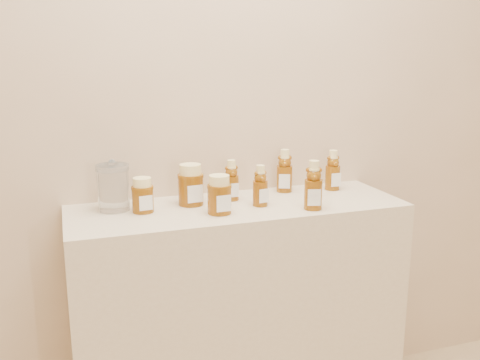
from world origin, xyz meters
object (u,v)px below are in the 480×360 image
object	(u,v)px
display_table	(239,320)
bear_bottle_front_left	(260,183)
bear_bottle_back_left	(231,178)
glass_canister	(113,186)
honey_jar_left	(143,195)

from	to	relation	value
display_table	bear_bottle_front_left	size ratio (longest dim) A/B	7.22
display_table	bear_bottle_front_left	world-z (taller)	bear_bottle_front_left
display_table	bear_bottle_back_left	bearing A→B (deg)	91.16
glass_canister	honey_jar_left	bearing A→B (deg)	-30.63
glass_canister	bear_bottle_front_left	bearing A→B (deg)	-12.38
display_table	glass_canister	world-z (taller)	glass_canister
bear_bottle_back_left	bear_bottle_front_left	bearing A→B (deg)	-54.28
bear_bottle_front_left	honey_jar_left	size ratio (longest dim) A/B	1.38
honey_jar_left	glass_canister	world-z (taller)	glass_canister
honey_jar_left	glass_canister	xyz separation A→B (m)	(-0.09, 0.05, 0.03)
bear_bottle_back_left	display_table	bearing A→B (deg)	-88.02
honey_jar_left	glass_canister	size ratio (longest dim) A/B	0.69
bear_bottle_back_left	honey_jar_left	bearing A→B (deg)	-170.65
honey_jar_left	glass_canister	distance (m)	0.11
bear_bottle_front_left	honey_jar_left	xyz separation A→B (m)	(-0.41, 0.06, -0.02)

